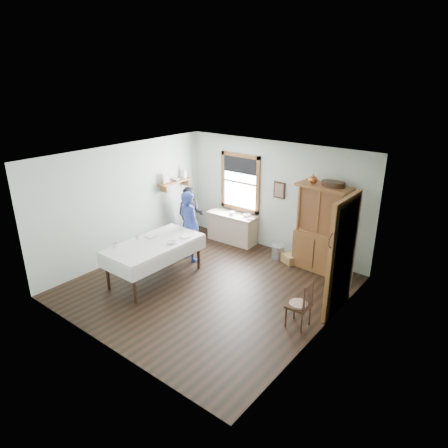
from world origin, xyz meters
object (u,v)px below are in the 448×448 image
Objects in this scene: pail at (278,252)px; wicker_basket at (289,259)px; work_counter at (232,228)px; china_hutch at (320,228)px; woman_blue at (189,229)px; figure_dark at (190,216)px; dining_table at (155,261)px; spindle_chair at (299,303)px.

wicker_basket is (0.35, -0.06, -0.05)m from pail.
pail is 0.35m from wicker_basket.
china_hutch is (2.46, -0.04, 0.60)m from work_counter.
woman_blue is 1.14m from figure_dark.
china_hutch is at bearing -140.70° from woman_blue.
wicker_basket is 2.44m from woman_blue.
china_hutch is at bearing -2.86° from work_counter.
figure_dark is (-2.71, -0.43, 0.57)m from wicker_basket.
work_counter is at bearing -177.60° from china_hutch.
work_counter is 1.53m from woman_blue.
spindle_chair is at bearing 6.27° from dining_table.
woman_blue is (-0.06, 1.16, 0.36)m from dining_table.
work_counter is at bearing 175.05° from pail.
pail is at bearing -171.71° from china_hutch.
wicker_basket is at bearing -136.33° from woman_blue.
dining_table is 2.34× the size of spindle_chair.
wicker_basket is at bearing -10.31° from pail.
china_hutch reaches higher than dining_table.
figure_dark is (-2.37, -0.49, 0.52)m from pail.
china_hutch is at bearing 12.95° from wicker_basket.
woman_blue is at bearing 93.17° from dining_table.
spindle_chair is 4.39m from figure_dark.
pail is 0.20× the size of woman_blue.
woman_blue reaches higher than dining_table.
woman_blue is (-1.61, -1.34, 0.62)m from pail.
dining_table is 1.56× the size of figure_dark.
figure_dark is at bearing -170.96° from wicker_basket.
figure_dark reaches higher than wicker_basket.
china_hutch is at bearing -21.68° from figure_dark.
wicker_basket is (-1.35, 2.08, -0.35)m from spindle_chair.
work_counter is at bearing -84.85° from woman_blue.
woman_blue is (-1.96, -1.28, 0.68)m from wicker_basket.
dining_table is at bearing -127.85° from wicker_basket.
spindle_chair reaches higher than work_counter.
figure_dark is at bearing -166.78° from china_hutch.
pail is (1.47, -0.13, -0.22)m from work_counter.
spindle_chair is at bearing -57.08° from wicker_basket.
spindle_chair is (3.24, 0.36, 0.03)m from dining_table.
dining_table is at bearing -176.74° from spindle_chair.
wicker_basket is at bearing 119.90° from spindle_chair.
dining_table is 2.18m from figure_dark.
wicker_basket is (1.82, -0.19, -0.28)m from work_counter.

